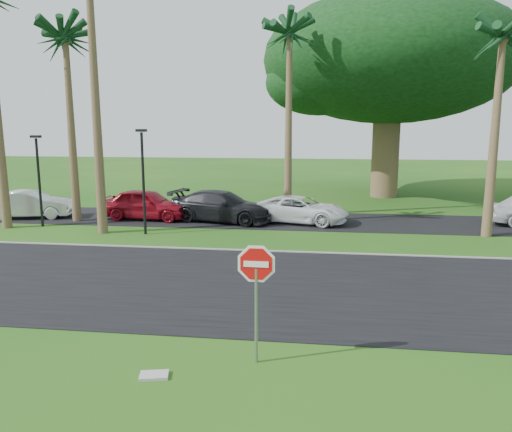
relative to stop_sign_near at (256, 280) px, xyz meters
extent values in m
plane|color=#184A12|center=(-0.50, 3.00, -1.77)|extent=(120.00, 120.00, 0.00)
cube|color=black|center=(-0.50, 5.00, -1.76)|extent=(120.00, 8.00, 0.02)
cube|color=black|center=(-0.50, 15.50, -1.76)|extent=(120.00, 5.00, 0.02)
cube|color=gray|center=(-0.50, 9.05, -1.74)|extent=(120.00, 0.12, 0.06)
cylinder|color=gray|center=(0.00, 0.00, -0.77)|extent=(0.07, 0.07, 2.00)
cylinder|color=white|center=(0.00, 0.00, 0.33)|extent=(1.05, 0.02, 1.05)
cylinder|color=red|center=(0.00, 0.00, 0.33)|extent=(0.90, 0.02, 0.90)
cube|color=white|center=(0.00, 0.00, 0.33)|extent=(0.50, 0.02, 0.12)
cone|color=brown|center=(-11.00, 14.00, 2.73)|extent=(0.44, 0.44, 9.00)
cone|color=brown|center=(-8.50, 11.50, 3.98)|extent=(0.44, 0.44, 11.50)
cone|color=brown|center=(-0.50, 17.00, 2.98)|extent=(0.44, 0.44, 9.50)
cone|color=brown|center=(8.50, 13.00, 2.48)|extent=(0.44, 0.44, 8.50)
cylinder|color=brown|center=(5.50, 25.00, 1.23)|extent=(1.80, 1.80, 6.00)
ellipsoid|color=black|center=(5.50, 25.00, 7.23)|extent=(16.50, 16.50, 8.25)
cylinder|color=black|center=(-12.00, 12.50, 0.33)|extent=(0.12, 0.12, 4.20)
cube|color=black|center=(-12.00, 12.50, 2.51)|extent=(0.45, 0.25, 0.12)
cylinder|color=black|center=(-6.50, 11.50, 0.48)|extent=(0.12, 0.12, 4.50)
cube|color=black|center=(-6.50, 11.50, 2.81)|extent=(0.45, 0.25, 0.12)
imported|color=silver|center=(-13.80, 14.44, -1.06)|extent=(4.57, 2.55, 1.43)
imported|color=maroon|center=(-7.65, 14.89, -0.99)|extent=(4.71, 2.12, 1.57)
imported|color=black|center=(-3.66, 14.81, -1.01)|extent=(5.62, 3.27, 1.53)
imported|color=white|center=(0.28, 14.97, -1.12)|extent=(5.10, 3.24, 1.31)
cube|color=#A6A59D|center=(-1.89, -0.87, -1.74)|extent=(0.61, 0.46, 0.06)
camera|label=1|loc=(1.23, -9.50, 3.05)|focal=35.00mm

